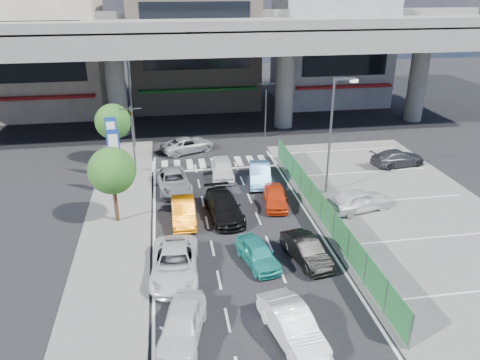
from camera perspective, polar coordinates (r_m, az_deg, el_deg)
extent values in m
plane|color=black|center=(26.39, 0.11, -8.03)|extent=(120.00, 120.00, 0.00)
cube|color=#595956|center=(31.49, 19.68, -3.94)|extent=(12.00, 28.00, 0.06)
cube|color=#595956|center=(29.76, -14.67, -4.85)|extent=(4.00, 30.00, 0.12)
cylinder|color=#62625D|center=(45.48, -14.80, 10.23)|extent=(1.80, 1.80, 8.00)
cylinder|color=#62625D|center=(46.77, 5.45, 11.23)|extent=(1.80, 1.80, 8.00)
cylinder|color=#62625D|center=(52.08, 20.82, 11.09)|extent=(1.80, 1.80, 8.00)
cube|color=#62625D|center=(44.63, -4.76, 17.18)|extent=(64.00, 14.00, 2.00)
cube|color=#62625D|center=(37.76, -3.88, 18.08)|extent=(64.00, 0.40, 0.90)
cube|color=#62625D|center=(51.27, -5.51, 19.41)|extent=(64.00, 0.40, 0.90)
cube|color=gray|center=(56.06, -22.68, 14.22)|extent=(12.00, 10.00, 13.00)
cube|color=maroon|center=(51.80, -23.18, 9.30)|extent=(10.80, 1.60, 0.25)
cube|color=black|center=(51.14, -23.95, 14.03)|extent=(9.60, 0.10, 5.85)
cube|color=gray|center=(55.70, -5.74, 16.81)|extent=(14.00, 10.00, 15.00)
cube|color=#125C1A|center=(51.44, -5.11, 10.98)|extent=(12.60, 1.60, 0.25)
cube|color=black|center=(50.64, -5.35, 17.04)|extent=(11.20, 0.10, 6.75)
cube|color=gray|center=(58.21, 10.90, 15.32)|extent=(12.00, 10.00, 12.00)
cube|color=maroon|center=(54.05, 12.47, 11.14)|extent=(10.80, 1.60, 0.25)
cube|color=black|center=(53.49, 12.80, 15.13)|extent=(9.60, 0.10, 5.40)
cylinder|color=#595B60|center=(36.07, -12.90, 4.76)|extent=(0.14, 0.14, 5.20)
cube|color=#595B60|center=(35.41, -13.24, 8.44)|extent=(1.60, 0.08, 0.08)
imported|color=black|center=(35.48, -13.20, 7.98)|extent=(0.26, 1.24, 0.50)
cylinder|color=#595B60|center=(43.68, 3.16, 8.54)|extent=(0.14, 0.14, 5.20)
cube|color=#595B60|center=(43.13, 3.23, 11.63)|extent=(1.60, 0.08, 0.08)
imported|color=black|center=(43.20, 3.22, 11.24)|extent=(0.26, 1.24, 0.50)
cylinder|color=#595B60|center=(31.72, 10.90, 5.04)|extent=(0.16, 0.16, 8.00)
cube|color=#595B60|center=(30.96, 12.53, 11.94)|extent=(1.40, 0.15, 0.15)
cube|color=silver|center=(31.25, 13.72, 11.66)|extent=(0.50, 0.22, 0.18)
cylinder|color=#595B60|center=(41.48, -13.13, 9.17)|extent=(0.16, 0.16, 8.00)
cube|color=#595B60|center=(40.70, -12.77, 14.55)|extent=(1.40, 0.15, 0.15)
cube|color=silver|center=(40.69, -11.74, 14.42)|extent=(0.50, 0.22, 0.18)
cylinder|color=#595B60|center=(32.94, -14.70, -0.02)|extent=(0.10, 0.10, 2.20)
cube|color=navy|center=(32.20, -15.07, 3.41)|extent=(0.80, 0.12, 3.00)
cube|color=white|center=(32.13, -15.08, 3.37)|extent=(0.60, 0.02, 2.40)
cylinder|color=#595B60|center=(35.76, -14.99, 1.82)|extent=(0.10, 0.10, 2.20)
cube|color=navy|center=(35.07, -15.34, 5.01)|extent=(0.80, 0.12, 3.00)
cube|color=white|center=(35.00, -15.35, 4.98)|extent=(0.60, 0.02, 2.40)
cylinder|color=#382314|center=(29.25, -14.89, -2.88)|extent=(0.24, 0.24, 2.40)
sphere|color=#164213|center=(28.38, -15.35, 1.11)|extent=(2.80, 2.80, 2.80)
cylinder|color=#382314|center=(39.02, -14.90, 3.80)|extent=(0.24, 0.24, 2.40)
sphere|color=#164213|center=(38.37, -15.24, 6.89)|extent=(2.80, 2.80, 2.80)
imported|color=silver|center=(20.22, -7.07, -17.08)|extent=(2.55, 4.32, 1.38)
imported|color=white|center=(20.17, 6.38, -17.14)|extent=(2.29, 4.40, 1.38)
imported|color=silver|center=(23.89, -7.96, -10.03)|extent=(2.62, 5.11, 1.38)
imported|color=teal|center=(24.61, 2.17, -8.91)|extent=(2.21, 3.81, 1.22)
imported|color=black|center=(25.04, 8.07, -8.49)|extent=(2.05, 3.99, 1.25)
imported|color=orange|center=(28.82, -6.91, -3.84)|extent=(1.40, 3.97, 1.31)
imported|color=black|center=(29.12, -1.98, -3.29)|extent=(2.34, 4.91, 1.38)
imported|color=red|center=(30.62, 4.32, -2.10)|extent=(1.96, 3.78, 1.23)
imported|color=#9C9FA3|center=(33.17, -8.14, -0.13)|extent=(2.73, 4.95, 1.31)
imported|color=silver|center=(34.90, -2.17, 1.38)|extent=(1.87, 4.14, 1.38)
imported|color=#62A7E1|center=(34.00, 2.44, 0.76)|extent=(2.10, 4.36, 1.38)
imported|color=#A4A6AC|center=(40.46, -6.37, 4.30)|extent=(5.01, 3.71, 1.26)
imported|color=silver|center=(30.75, 14.26, -2.37)|extent=(4.46, 2.66, 1.42)
imported|color=#2C2C31|center=(39.04, 18.68, 2.56)|extent=(4.61, 2.46, 1.27)
cone|color=#D64B0B|center=(31.90, 12.52, -1.90)|extent=(0.50, 0.50, 0.74)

